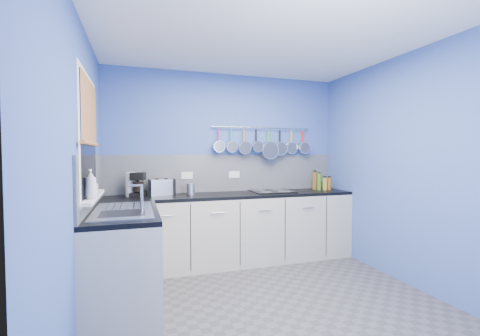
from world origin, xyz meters
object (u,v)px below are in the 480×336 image
paper_towel (131,184)px  toaster (162,187)px  soap_bottle_a (91,184)px  hob (272,191)px  canister (191,189)px  coffee_maker (138,185)px  soap_bottle_b (92,187)px

paper_towel → toaster: 0.36m
soap_bottle_a → toaster: size_ratio=0.77×
soap_bottle_a → toaster: (0.64, 1.30, -0.17)m
toaster → hob: bearing=-17.0°
soap_bottle_a → paper_towel: (0.28, 1.27, -0.12)m
canister → soap_bottle_a: bearing=-129.5°
coffee_maker → hob: (1.73, 0.01, -0.14)m
toaster → paper_towel: bearing=171.1°
paper_towel → hob: paper_towel is taller
soap_bottle_b → hob: 2.38m
toaster → hob: toaster is taller
soap_bottle_a → hob: 2.43m
paper_towel → coffee_maker: size_ratio=1.00×
coffee_maker → hob: 1.74m
paper_towel → canister: 0.71m
coffee_maker → toaster: size_ratio=0.94×
canister → hob: canister is taller
paper_towel → toaster: paper_towel is taller
soap_bottle_b → coffee_maker: size_ratio=0.59×
soap_bottle_a → paper_towel: bearing=77.5°
paper_towel → hob: size_ratio=0.54×
canister → paper_towel: bearing=174.4°
soap_bottle_b → soap_bottle_a: bearing=-90.0°
coffee_maker → canister: (0.63, 0.00, -0.07)m
soap_bottle_b → canister: 1.49m
soap_bottle_a → coffee_maker: 1.26m
soap_bottle_a → toaster: soap_bottle_a is taller
soap_bottle_a → canister: 1.57m
paper_towel → toaster: (0.36, 0.03, -0.05)m
hob → soap_bottle_b: bearing=-152.0°
coffee_maker → toaster: coffee_maker is taller
soap_bottle_b → paper_towel: size_ratio=0.59×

